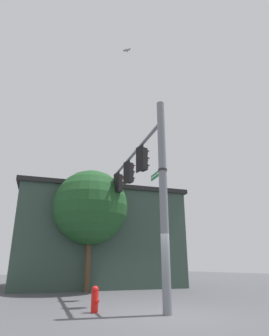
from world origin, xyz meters
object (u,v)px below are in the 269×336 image
at_px(traffic_light_mid_inner, 130,173).
at_px(fire_hydrant, 95,299).
at_px(traffic_light_mid_outer, 119,183).
at_px(bird_flying, 127,50).
at_px(street_name_sign, 160,172).
at_px(traffic_light_nearest_pole, 143,159).

distance_m(traffic_light_mid_inner, fire_hydrant, 6.75).
height_order(traffic_light_mid_outer, bird_flying, bird_flying).
distance_m(traffic_light_mid_outer, street_name_sign, 6.21).
bearing_deg(street_name_sign, fire_hydrant, -130.49).
relative_size(traffic_light_mid_inner, street_name_sign, 1.04).
bearing_deg(traffic_light_nearest_pole, street_name_sign, -18.38).
bearing_deg(traffic_light_nearest_pole, fire_hydrant, -82.54).
relative_size(traffic_light_nearest_pole, fire_hydrant, 1.59).
bearing_deg(traffic_light_nearest_pole, traffic_light_mid_outer, 162.24).
distance_m(traffic_light_nearest_pole, fire_hydrant, 6.08).
bearing_deg(traffic_light_nearest_pole, traffic_light_mid_inner, 162.24).
distance_m(traffic_light_mid_outer, fire_hydrant, 7.94).
xyz_separation_m(traffic_light_nearest_pole, bird_flying, (1.04, -1.65, 4.51)).
distance_m(street_name_sign, bird_flying, 5.87).
xyz_separation_m(traffic_light_mid_inner, bird_flying, (3.04, -2.29, 4.51)).
bearing_deg(street_name_sign, traffic_light_mid_outer, 162.05).
height_order(traffic_light_mid_inner, bird_flying, bird_flying).
distance_m(traffic_light_mid_outer, bird_flying, 7.38).
height_order(traffic_light_nearest_pole, street_name_sign, traffic_light_nearest_pole).
xyz_separation_m(street_name_sign, fire_hydrant, (-1.49, -1.74, -4.40)).
distance_m(traffic_light_mid_inner, bird_flying, 5.91).
relative_size(traffic_light_mid_outer, bird_flying, 4.16).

